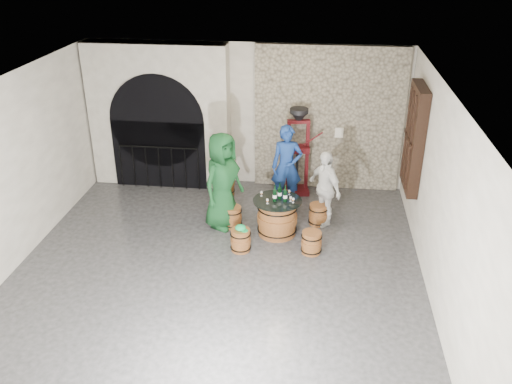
# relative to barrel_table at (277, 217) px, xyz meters

# --- Properties ---
(ground) EXTENTS (8.00, 8.00, 0.00)m
(ground) POSITION_rel_barrel_table_xyz_m (-0.91, -1.67, -0.36)
(ground) COLOR #2A2A2C
(ground) RESTS_ON ground
(wall_back) EXTENTS (8.00, 0.00, 8.00)m
(wall_back) POSITION_rel_barrel_table_xyz_m (-0.91, 2.33, 1.24)
(wall_back) COLOR beige
(wall_back) RESTS_ON ground
(wall_right) EXTENTS (0.00, 8.00, 8.00)m
(wall_right) POSITION_rel_barrel_table_xyz_m (2.59, -1.67, 1.24)
(wall_right) COLOR beige
(wall_right) RESTS_ON ground
(ceiling) EXTENTS (8.00, 8.00, 0.00)m
(ceiling) POSITION_rel_barrel_table_xyz_m (-0.91, -1.67, 2.84)
(ceiling) COLOR beige
(ceiling) RESTS_ON wall_back
(stone_facing_panel) EXTENTS (3.20, 0.12, 3.18)m
(stone_facing_panel) POSITION_rel_barrel_table_xyz_m (0.89, 2.27, 1.24)
(stone_facing_panel) COLOR #9E947E
(stone_facing_panel) RESTS_ON ground
(arched_opening) EXTENTS (3.10, 0.60, 3.19)m
(arched_opening) POSITION_rel_barrel_table_xyz_m (-2.81, 2.06, 1.23)
(arched_opening) COLOR beige
(arched_opening) RESTS_ON ground
(shuttered_window) EXTENTS (0.23, 1.10, 2.00)m
(shuttered_window) POSITION_rel_barrel_table_xyz_m (2.47, 0.73, 1.44)
(shuttered_window) COLOR black
(shuttered_window) RESTS_ON wall_right
(barrel_table) EXTENTS (0.93, 0.93, 0.72)m
(barrel_table) POSITION_rel_barrel_table_xyz_m (0.00, 0.00, 0.00)
(barrel_table) COLOR brown
(barrel_table) RESTS_ON ground
(barrel_stool_left) EXTENTS (0.38, 0.38, 0.43)m
(barrel_stool_left) POSITION_rel_barrel_table_xyz_m (-0.90, 0.18, -0.15)
(barrel_stool_left) COLOR brown
(barrel_stool_left) RESTS_ON ground
(barrel_stool_far) EXTENTS (0.38, 0.38, 0.43)m
(barrel_stool_far) POSITION_rel_barrel_table_xyz_m (0.06, 0.91, -0.15)
(barrel_stool_far) COLOR brown
(barrel_stool_far) RESTS_ON ground
(barrel_stool_right) EXTENTS (0.38, 0.38, 0.43)m
(barrel_stool_right) POSITION_rel_barrel_table_xyz_m (0.78, 0.48, -0.15)
(barrel_stool_right) COLOR brown
(barrel_stool_right) RESTS_ON ground
(barrel_stool_near_right) EXTENTS (0.38, 0.38, 0.43)m
(barrel_stool_near_right) POSITION_rel_barrel_table_xyz_m (0.68, -0.61, -0.15)
(barrel_stool_near_right) COLOR brown
(barrel_stool_near_right) RESTS_ON ground
(barrel_stool_near_left) EXTENTS (0.38, 0.38, 0.43)m
(barrel_stool_near_left) POSITION_rel_barrel_table_xyz_m (-0.61, -0.68, -0.15)
(barrel_stool_near_left) COLOR brown
(barrel_stool_near_left) RESTS_ON ground
(green_cap) EXTENTS (0.24, 0.19, 0.11)m
(green_cap) POSITION_rel_barrel_table_xyz_m (-0.60, -0.69, 0.11)
(green_cap) COLOR #0E9D4E
(green_cap) RESTS_ON barrel_stool_near_left
(person_green) EXTENTS (1.01, 1.13, 1.93)m
(person_green) POSITION_rel_barrel_table_xyz_m (-1.08, 0.21, 0.61)
(person_green) COLOR #12401D
(person_green) RESTS_ON ground
(person_blue) EXTENTS (0.67, 0.47, 1.76)m
(person_blue) POSITION_rel_barrel_table_xyz_m (0.08, 1.26, 0.52)
(person_blue) COLOR navy
(person_blue) RESTS_ON ground
(person_white) EXTENTS (0.85, 0.94, 1.54)m
(person_white) POSITION_rel_barrel_table_xyz_m (0.87, 0.54, 0.41)
(person_white) COLOR white
(person_white) RESTS_ON ground
(wine_bottle_left) EXTENTS (0.08, 0.08, 0.32)m
(wine_bottle_left) POSITION_rel_barrel_table_xyz_m (-0.05, -0.04, 0.49)
(wine_bottle_left) COLOR black
(wine_bottle_left) RESTS_ON barrel_table
(wine_bottle_center) EXTENTS (0.08, 0.08, 0.32)m
(wine_bottle_center) POSITION_rel_barrel_table_xyz_m (0.14, -0.03, 0.49)
(wine_bottle_center) COLOR black
(wine_bottle_center) RESTS_ON barrel_table
(wine_bottle_right) EXTENTS (0.08, 0.08, 0.32)m
(wine_bottle_right) POSITION_rel_barrel_table_xyz_m (0.03, 0.07, 0.49)
(wine_bottle_right) COLOR black
(wine_bottle_right) RESTS_ON barrel_table
(tasting_glass_a) EXTENTS (0.05, 0.05, 0.10)m
(tasting_glass_a) POSITION_rel_barrel_table_xyz_m (-0.18, -0.16, 0.41)
(tasting_glass_a) COLOR #AA5B21
(tasting_glass_a) RESTS_ON barrel_table
(tasting_glass_b) EXTENTS (0.05, 0.05, 0.10)m
(tasting_glass_b) POSITION_rel_barrel_table_xyz_m (0.25, -0.01, 0.41)
(tasting_glass_b) COLOR #AA5B21
(tasting_glass_b) RESTS_ON barrel_table
(tasting_glass_c) EXTENTS (0.05, 0.05, 0.10)m
(tasting_glass_c) POSITION_rel_barrel_table_xyz_m (-0.04, 0.17, 0.41)
(tasting_glass_c) COLOR #AA5B21
(tasting_glass_c) RESTS_ON barrel_table
(tasting_glass_d) EXTENTS (0.05, 0.05, 0.10)m
(tasting_glass_d) POSITION_rel_barrel_table_xyz_m (0.20, 0.26, 0.41)
(tasting_glass_d) COLOR #AA5B21
(tasting_glass_d) RESTS_ON barrel_table
(tasting_glass_e) EXTENTS (0.05, 0.05, 0.10)m
(tasting_glass_e) POSITION_rel_barrel_table_xyz_m (0.30, -0.07, 0.41)
(tasting_glass_e) COLOR #AA5B21
(tasting_glass_e) RESTS_ON barrel_table
(tasting_glass_f) EXTENTS (0.05, 0.05, 0.10)m
(tasting_glass_f) POSITION_rel_barrel_table_xyz_m (-0.32, 0.14, 0.41)
(tasting_glass_f) COLOR #AA5B21
(tasting_glass_f) RESTS_ON barrel_table
(side_barrel) EXTENTS (0.48, 0.48, 0.63)m
(side_barrel) POSITION_rel_barrel_table_xyz_m (-1.31, 1.58, -0.04)
(side_barrel) COLOR brown
(side_barrel) RESTS_ON ground
(corking_press) EXTENTS (0.83, 0.52, 1.95)m
(corking_press) POSITION_rel_barrel_table_xyz_m (0.27, 1.86, 0.78)
(corking_press) COLOR #500D13
(corking_press) RESTS_ON ground
(control_box) EXTENTS (0.18, 0.10, 0.22)m
(control_box) POSITION_rel_barrel_table_xyz_m (1.14, 2.19, 0.99)
(control_box) COLOR silver
(control_box) RESTS_ON wall_back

